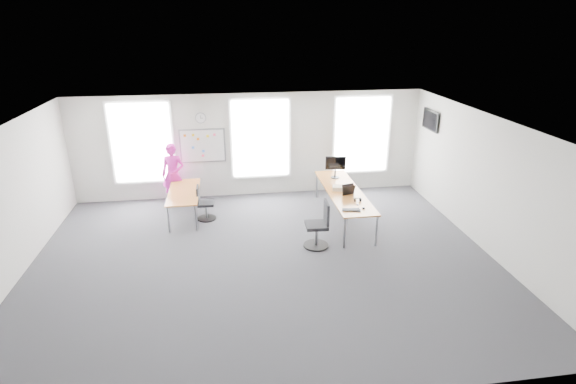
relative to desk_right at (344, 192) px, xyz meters
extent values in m
plane|color=#26262B|center=(-2.25, -1.87, -0.74)|extent=(10.00, 10.00, 0.00)
plane|color=white|center=(-2.25, -1.87, 2.26)|extent=(10.00, 10.00, 0.00)
plane|color=silver|center=(-2.25, 2.13, 0.76)|extent=(10.00, 0.00, 10.00)
plane|color=silver|center=(-2.25, -5.87, 0.76)|extent=(10.00, 0.00, 10.00)
plane|color=silver|center=(-7.25, -1.87, 0.76)|extent=(0.00, 10.00, 10.00)
plane|color=silver|center=(2.75, -1.87, 0.76)|extent=(0.00, 10.00, 10.00)
cube|color=silver|center=(-5.25, 2.10, 0.96)|extent=(1.60, 0.06, 2.20)
cube|color=silver|center=(-1.95, 2.10, 0.96)|extent=(1.60, 0.06, 2.20)
cube|color=silver|center=(1.05, 2.10, 0.96)|extent=(1.60, 0.06, 2.20)
cube|color=#C87E3A|center=(0.00, 0.00, 0.04)|extent=(0.87, 3.26, 0.03)
cylinder|color=gray|center=(-0.37, -1.57, -0.36)|extent=(0.05, 0.05, 0.76)
cylinder|color=gray|center=(0.37, -1.57, -0.36)|extent=(0.05, 0.05, 0.76)
cylinder|color=gray|center=(-0.37, 1.57, -0.36)|extent=(0.05, 0.05, 0.76)
cylinder|color=gray|center=(0.37, 1.57, -0.36)|extent=(0.05, 0.05, 0.76)
cube|color=#C87E3A|center=(-4.10, 0.75, -0.04)|extent=(0.78, 1.95, 0.03)
cylinder|color=gray|center=(-4.43, -0.16, -0.40)|extent=(0.05, 0.05, 0.68)
cylinder|color=gray|center=(-3.77, -0.16, -0.40)|extent=(0.05, 0.05, 0.68)
cylinder|color=gray|center=(-4.43, 1.67, -0.40)|extent=(0.05, 0.05, 0.68)
cylinder|color=gray|center=(-3.77, 1.67, -0.40)|extent=(0.05, 0.05, 0.68)
cylinder|color=black|center=(-1.00, -1.38, -0.72)|extent=(0.58, 0.58, 0.03)
cylinder|color=gray|center=(-1.00, -1.38, -0.47)|extent=(0.07, 0.07, 0.47)
cube|color=black|center=(-1.00, -1.38, -0.21)|extent=(0.52, 0.52, 0.08)
cube|color=black|center=(-0.77, -1.39, 0.10)|extent=(0.08, 0.47, 0.50)
cylinder|color=black|center=(-3.54, 0.51, -0.73)|extent=(0.49, 0.49, 0.03)
cylinder|color=gray|center=(-3.54, 0.51, -0.52)|extent=(0.06, 0.06, 0.39)
cube|color=black|center=(-3.54, 0.51, -0.30)|extent=(0.42, 0.42, 0.07)
cube|color=black|center=(-3.73, 0.51, -0.04)|extent=(0.05, 0.40, 0.42)
imported|color=#CC209F|center=(-4.43, 1.66, 0.13)|extent=(0.70, 0.52, 1.75)
cube|color=silver|center=(-3.60, 2.10, 0.81)|extent=(1.20, 0.03, 0.90)
cylinder|color=gray|center=(-3.60, 2.10, 1.61)|extent=(0.30, 0.04, 0.30)
cube|color=black|center=(2.70, 1.13, 1.56)|extent=(0.06, 0.90, 0.55)
cube|color=black|center=(-0.16, -1.26, 0.06)|extent=(0.45, 0.26, 0.02)
ellipsoid|color=black|center=(0.15, -1.21, 0.07)|extent=(0.09, 0.12, 0.04)
cylinder|color=black|center=(0.08, -0.97, 0.06)|extent=(0.07, 0.07, 0.01)
cylinder|color=black|center=(0.08, -0.76, 0.09)|extent=(0.04, 0.08, 0.08)
cylinder|color=black|center=(0.21, -0.76, 0.09)|extent=(0.04, 0.08, 0.08)
cylinder|color=gold|center=(0.08, -0.76, 0.09)|extent=(0.01, 0.09, 0.09)
cube|color=black|center=(0.14, -0.76, 0.14)|extent=(0.15, 0.02, 0.01)
cube|color=black|center=(0.04, -0.25, 0.19)|extent=(0.34, 0.16, 0.27)
cube|color=#FA3E0A|center=(0.04, -0.33, 0.18)|extent=(0.32, 0.17, 0.24)
cube|color=black|center=(0.04, -0.35, 0.19)|extent=(0.34, 0.18, 0.26)
cube|color=beige|center=(-0.13, 0.06, 0.10)|extent=(0.35, 0.29, 0.10)
cylinder|color=black|center=(0.01, 0.99, 0.06)|extent=(0.23, 0.23, 0.02)
cylinder|color=black|center=(0.01, 0.99, 0.18)|extent=(0.05, 0.05, 0.23)
cube|color=black|center=(0.01, 0.98, 0.49)|extent=(0.56, 0.13, 0.37)
cube|color=black|center=(0.01, 0.96, 0.49)|extent=(0.51, 0.10, 0.33)
camera|label=1|loc=(-2.97, -10.44, 4.22)|focal=28.00mm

